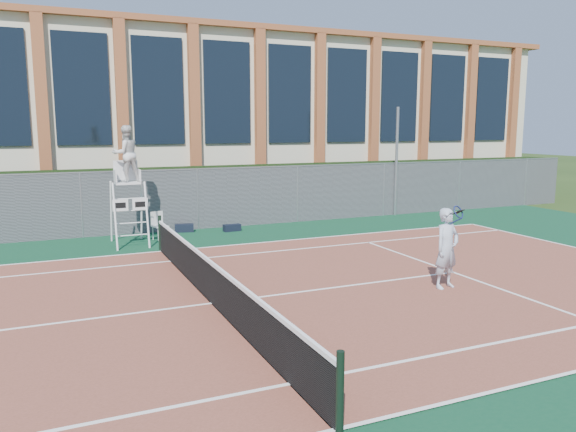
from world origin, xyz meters
name	(u,v)px	position (x,y,z in m)	size (l,w,h in m)	color
ground	(212,305)	(0.00, 0.00, 0.00)	(120.00, 120.00, 0.00)	#233814
apron	(200,292)	(0.00, 1.00, 0.01)	(36.00, 20.00, 0.01)	#0D3D25
tennis_court	(212,304)	(0.00, 0.00, 0.02)	(23.77, 10.97, 0.02)	brown
tennis_net	(211,280)	(0.00, 0.00, 0.54)	(0.10, 11.30, 1.10)	black
fence	(142,203)	(0.00, 8.80, 1.10)	(40.00, 0.06, 2.20)	#595E60
hedge	(137,199)	(0.00, 10.00, 1.10)	(40.00, 1.40, 2.20)	black
building	(109,118)	(0.00, 17.95, 4.15)	(45.00, 10.60, 8.22)	beige
steel_pole	(396,162)	(10.53, 8.70, 2.27)	(0.12, 0.12, 4.55)	#9EA0A5
umpire_chair	(126,157)	(-0.70, 7.05, 2.79)	(1.07, 1.64, 3.82)	white
plastic_chair	(159,223)	(0.30, 7.44, 0.56)	(0.55, 0.55, 0.94)	silver
sports_bag_near	(184,228)	(1.39, 8.43, 0.15)	(0.66, 0.26, 0.28)	black
sports_bag_far	(232,228)	(3.00, 7.90, 0.13)	(0.62, 0.27, 0.25)	black
tennis_player	(447,248)	(5.31, -1.03, 0.97)	(1.06, 0.74, 1.87)	#ADBCD0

